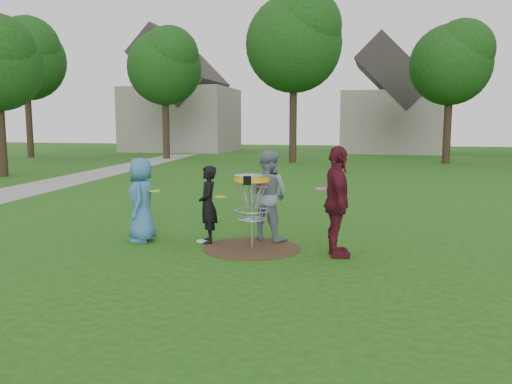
% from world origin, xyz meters
% --- Properties ---
extents(ground, '(100.00, 100.00, 0.00)m').
position_xyz_m(ground, '(0.00, 0.00, 0.00)').
color(ground, '#19470F').
rests_on(ground, ground).
extents(dirt_patch, '(1.80, 1.80, 0.01)m').
position_xyz_m(dirt_patch, '(0.00, 0.00, 0.00)').
color(dirt_patch, '#47331E').
rests_on(dirt_patch, ground).
extents(concrete_path, '(7.75, 39.92, 0.02)m').
position_xyz_m(concrete_path, '(-10.00, 8.00, 0.01)').
color(concrete_path, '#9E9E99').
rests_on(concrete_path, ground).
extents(player_blue, '(0.73, 0.91, 1.62)m').
position_xyz_m(player_blue, '(-2.20, 0.04, 0.81)').
color(player_blue, teal).
rests_on(player_blue, ground).
extents(player_black, '(0.54, 0.63, 1.48)m').
position_xyz_m(player_black, '(-0.92, 0.23, 0.74)').
color(player_black, black).
rests_on(player_black, ground).
extents(player_grey, '(1.04, 0.93, 1.76)m').
position_xyz_m(player_grey, '(0.13, 0.76, 0.88)').
color(player_grey, slate).
rests_on(player_grey, ground).
extents(player_maroon, '(0.70, 1.18, 1.89)m').
position_xyz_m(player_maroon, '(1.54, -0.20, 0.94)').
color(player_maroon, '#54131F').
rests_on(player_maroon, ground).
extents(disc_on_grass, '(0.22, 0.22, 0.02)m').
position_xyz_m(disc_on_grass, '(-1.07, 0.29, 0.01)').
color(disc_on_grass, white).
rests_on(disc_on_grass, ground).
extents(disc_golf_basket, '(0.66, 0.67, 1.38)m').
position_xyz_m(disc_golf_basket, '(0.00, -0.00, 1.02)').
color(disc_golf_basket, '#9EA0A5').
rests_on(disc_golf_basket, ground).
extents(held_discs, '(3.41, 0.87, 0.27)m').
position_xyz_m(held_discs, '(-0.31, 0.13, 1.03)').
color(held_discs, '#B4E919').
rests_on(held_discs, ground).
extents(tree_row, '(51.20, 17.42, 9.90)m').
position_xyz_m(tree_row, '(0.44, 20.67, 6.21)').
color(tree_row, '#38281C').
rests_on(tree_row, ground).
extents(house_row, '(44.50, 10.65, 11.62)m').
position_xyz_m(house_row, '(4.78, 33.07, 4.14)').
color(house_row, gray).
rests_on(house_row, ground).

